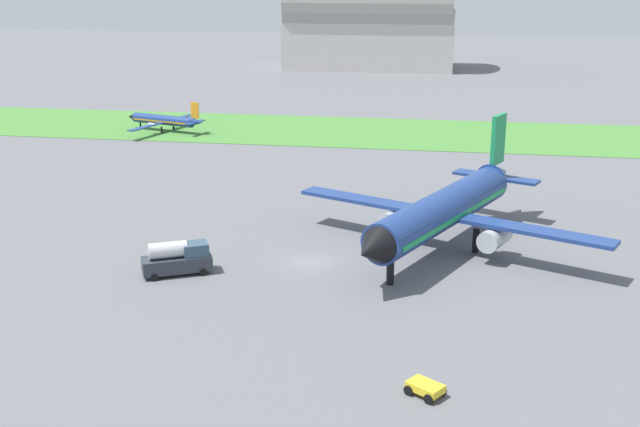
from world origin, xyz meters
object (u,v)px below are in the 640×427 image
Objects in this scene: airplane_taxiing_turboprop at (165,120)px; fuel_truck_near_gate at (178,258)px; airplane_midfield_jet at (445,209)px; baggage_cart_midfield at (425,388)px.

fuel_truck_near_gate is at bearing 128.23° from airplane_taxiing_turboprop.
airplane_taxiing_turboprop is 75.11m from airplane_midfield_jet.
airplane_taxiing_turboprop is 0.58× the size of airplane_midfield_jet.
airplane_taxiing_turboprop is 6.38× the size of baggage_cart_midfield.
airplane_midfield_jet is at bearing 149.47° from airplane_taxiing_turboprop.
airplane_taxiing_turboprop is 98.94m from baggage_cart_midfield.
baggage_cart_midfield is at bearing -64.94° from fuel_truck_near_gate.
airplane_taxiing_turboprop is at bearing -113.34° from airplane_midfield_jet.
airplane_taxiing_turboprop reaches higher than baggage_cart_midfield.
fuel_truck_near_gate is at bearing 175.87° from baggage_cart_midfield.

